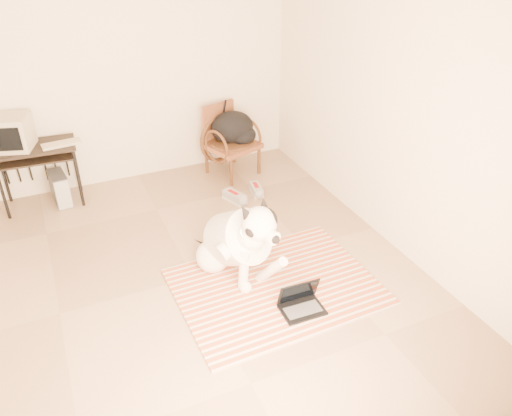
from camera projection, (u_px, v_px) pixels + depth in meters
floor at (193, 277)px, 4.59m from camera, size 4.50×4.50×0.00m
wall_back at (123, 69)px, 5.65m from camera, size 4.50×0.00×4.50m
wall_front at (337, 333)px, 2.14m from camera, size 4.50×0.00×4.50m
wall_right at (391, 106)px, 4.60m from camera, size 0.00×4.50×4.50m
rug at (276, 286)px, 4.46m from camera, size 1.76×1.36×0.02m
dog at (238, 241)px, 4.45m from camera, size 0.66×1.21×0.93m
laptop at (301, 302)px, 4.17m from camera, size 0.37×0.27×0.25m
computer_desk at (35, 155)px, 5.42m from camera, size 0.88×0.53×0.71m
crt_monitor at (10, 133)px, 5.24m from camera, size 0.49×0.48×0.36m
desk_keyboard at (62, 144)px, 5.40m from camera, size 0.42×0.19×0.03m
pc_tower at (60, 188)px, 5.67m from camera, size 0.20×0.40×0.36m
rattan_chair at (229, 140)px, 6.21m from camera, size 0.72×0.71×0.86m
backpack at (234, 129)px, 6.16m from camera, size 0.54×0.47×0.40m
sneaker_left at (234, 197)px, 5.76m from camera, size 0.22×0.33×0.11m
sneaker_right at (256, 190)px, 5.93m from camera, size 0.16×0.30×0.10m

